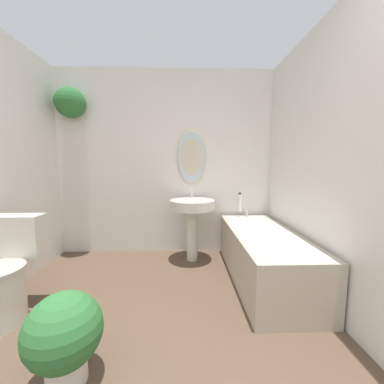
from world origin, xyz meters
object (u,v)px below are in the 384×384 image
toilet (4,277)px  pedestal_sink (192,212)px  shampoo_bottle (240,202)px  potted_plant (64,334)px  bathtub (264,254)px

toilet → pedestal_sink: (1.48, 1.07, 0.27)m
shampoo_bottle → potted_plant: bearing=-126.9°
potted_plant → pedestal_sink: bearing=65.8°
shampoo_bottle → toilet: bearing=-149.3°
pedestal_sink → potted_plant: 1.83m
pedestal_sink → bathtub: pedestal_sink is taller
toilet → potted_plant: toilet is taller
bathtub → shampoo_bottle: size_ratio=6.56×
pedestal_sink → bathtub: size_ratio=0.54×
shampoo_bottle → potted_plant: size_ratio=0.47×
toilet → shampoo_bottle: 2.47m
shampoo_bottle → pedestal_sink: bearing=-164.5°
toilet → potted_plant: bearing=-37.7°
pedestal_sink → potted_plant: bearing=-114.2°
toilet → bathtub: size_ratio=0.49×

